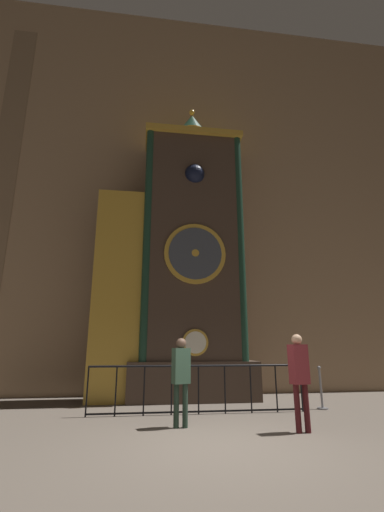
{
  "coord_description": "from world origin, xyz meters",
  "views": [
    {
      "loc": [
        -1.29,
        -5.98,
        1.56
      ],
      "look_at": [
        0.22,
        5.07,
        4.52
      ],
      "focal_mm": 24.0,
      "sensor_mm": 36.0,
      "label": 1
    }
  ],
  "objects_px": {
    "visitor_near": "(181,372)",
    "visitor_far": "(299,372)",
    "stanchion_post": "(321,395)",
    "clock_tower": "(178,262)"
  },
  "relations": [
    {
      "from": "visitor_near",
      "to": "stanchion_post",
      "type": "xyz_separation_m",
      "value": [
        3.86,
        1.61,
        -0.7
      ]
    },
    {
      "from": "visitor_near",
      "to": "visitor_far",
      "type": "height_order",
      "value": "visitor_far"
    },
    {
      "from": "visitor_near",
      "to": "visitor_far",
      "type": "distance_m",
      "value": 2.36
    },
    {
      "from": "visitor_near",
      "to": "visitor_far",
      "type": "relative_size",
      "value": 0.96
    },
    {
      "from": "clock_tower",
      "to": "stanchion_post",
      "type": "xyz_separation_m",
      "value": [
        3.62,
        -2.01,
        -3.94
      ]
    },
    {
      "from": "visitor_far",
      "to": "stanchion_post",
      "type": "bearing_deg",
      "value": 44.74
    },
    {
      "from": "clock_tower",
      "to": "stanchion_post",
      "type": "distance_m",
      "value": 5.72
    },
    {
      "from": "clock_tower",
      "to": "visitor_far",
      "type": "bearing_deg",
      "value": -65.23
    },
    {
      "from": "clock_tower",
      "to": "visitor_far",
      "type": "distance_m",
      "value": 5.76
    },
    {
      "from": "visitor_far",
      "to": "stanchion_post",
      "type": "relative_size",
      "value": 1.69
    }
  ]
}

